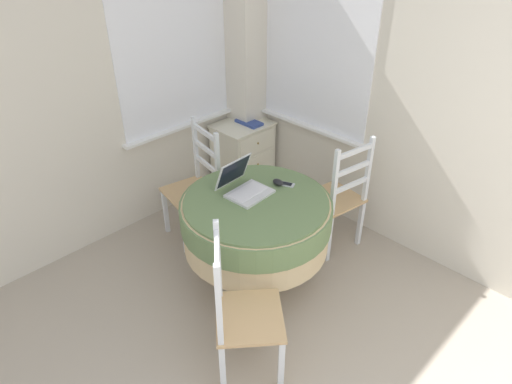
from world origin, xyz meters
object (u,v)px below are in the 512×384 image
Objects in this scene: dining_chair_camera_near at (241,314)px; corner_cabinet at (243,156)px; laptop at (244,186)px; computer_mouse at (278,182)px; book_on_cabinet at (249,122)px; dining_chair_near_back_window at (195,188)px; round_dining_table at (256,220)px; dining_chair_near_right_window at (337,198)px; cell_phone at (286,184)px.

corner_cabinet is at bearing 46.16° from dining_chair_camera_near.
computer_mouse is (0.24, -0.10, -0.03)m from laptop.
dining_chair_near_back_window is at bearing -163.60° from book_on_cabinet.
round_dining_table is 1.06× the size of dining_chair_camera_near.
dining_chair_near_back_window is 1.00× the size of dining_chair_near_right_window.
dining_chair_near_back_window is (0.06, 0.77, -0.10)m from round_dining_table.
laptop is 0.26m from computer_mouse.
round_dining_table is 3.18× the size of laptop.
round_dining_table is at bearing -173.28° from computer_mouse.
dining_chair_near_right_window reaches higher than laptop.
computer_mouse is at bearing -75.39° from dining_chair_near_back_window.
dining_chair_camera_near reaches higher than corner_cabinet.
dining_chair_camera_near is (-0.61, -0.49, -0.10)m from round_dining_table.
computer_mouse is 0.06m from cell_phone.
round_dining_table is at bearing -132.26° from book_on_cabinet.
dining_chair_camera_near is at bearing -166.10° from dining_chair_near_right_window.
dining_chair_camera_near is 2.15m from corner_cabinet.
dining_chair_near_back_window reaches higher than round_dining_table.
dining_chair_near_right_window reaches higher than computer_mouse.
corner_cabinet is at bearing 84.54° from dining_chair_near_right_window.
computer_mouse is 0.67× the size of cell_phone.
laptop is at bearing -94.30° from dining_chair_near_back_window.
corner_cabinet is 2.68× the size of book_on_cabinet.
dining_chair_camera_near reaches higher than round_dining_table.
laptop is 1.30× the size of book_on_cabinet.
round_dining_table is 1.54× the size of corner_cabinet.
computer_mouse is 1.27m from corner_cabinet.
cell_phone is 1.21m from book_on_cabinet.
dining_chair_camera_near reaches higher than computer_mouse.
dining_chair_near_right_window is at bearing -11.32° from round_dining_table.
round_dining_table is at bearing 168.68° from dining_chair_near_right_window.
dining_chair_camera_near is at bearing -118.05° from dining_chair_near_back_window.
dining_chair_near_back_window is 1.45× the size of corner_cabinet.
dining_chair_near_back_window reaches higher than laptop.
dining_chair_near_right_window reaches higher than round_dining_table.
cell_phone is at bearing 27.90° from dining_chair_camera_near.
round_dining_table reaches higher than corner_cabinet.
dining_chair_near_right_window is (0.51, -0.18, -0.29)m from computer_mouse.
book_on_cabinet is at bearing 47.74° from round_dining_table.
cell_phone is at bearing -121.46° from book_on_cabinet.
dining_chair_near_back_window reaches higher than computer_mouse.
cell_phone is at bearing -73.16° from dining_chair_near_back_window.
book_on_cabinet is (0.17, 1.18, 0.24)m from dining_chair_near_right_window.
dining_chair_near_back_window is (-0.24, 0.78, -0.27)m from cell_phone.
dining_chair_near_back_window is at bearing 106.84° from cell_phone.
dining_chair_near_right_window is 3.89× the size of book_on_cabinet.
book_on_cabinet is (0.87, 0.26, 0.24)m from dining_chair_near_back_window.
laptop is at bearing 152.77° from cell_phone.
dining_chair_near_back_window is 0.87m from corner_cabinet.
laptop is at bearing 156.49° from computer_mouse.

